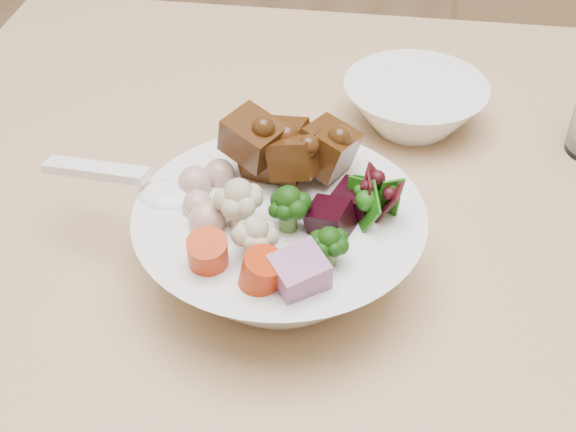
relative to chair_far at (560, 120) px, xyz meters
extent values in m
cylinder|color=tan|center=(-0.69, -0.34, -0.10)|extent=(0.06, 0.06, 0.66)
cube|color=tan|center=(0.02, -0.06, -0.05)|extent=(0.46, 0.46, 0.04)
cube|color=tan|center=(-0.04, 0.09, 0.14)|extent=(0.34, 0.15, 0.39)
cylinder|color=tan|center=(-0.06, -0.25, -0.25)|extent=(0.03, 0.03, 0.36)
cylinder|color=tan|center=(-0.17, 0.02, -0.25)|extent=(0.03, 0.03, 0.36)
sphere|color=black|center=(-0.30, -0.75, 0.35)|extent=(0.04, 0.04, 0.04)
sphere|color=#BEB58F|center=(-0.34, -0.76, 0.36)|extent=(0.04, 0.04, 0.04)
cube|color=black|center=(-0.25, -0.72, 0.35)|extent=(0.04, 0.04, 0.03)
cube|color=#935987|center=(-0.28, -0.81, 0.35)|extent=(0.05, 0.05, 0.04)
cylinder|color=#BA3304|center=(-0.35, -0.81, 0.35)|extent=(0.04, 0.04, 0.03)
sphere|color=tan|center=(-0.38, -0.75, 0.35)|extent=(0.03, 0.03, 0.03)
ellipsoid|color=white|center=(-0.41, -0.73, 0.34)|extent=(0.06, 0.05, 0.02)
cube|color=white|center=(-0.47, -0.72, 0.35)|extent=(0.10, 0.03, 0.02)
camera|label=1|loc=(-0.20, -1.21, 0.75)|focal=50.00mm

